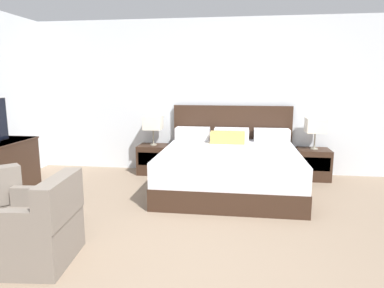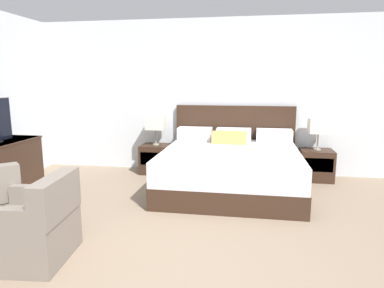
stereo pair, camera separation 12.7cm
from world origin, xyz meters
name	(u,v)px [view 2 (the right image)]	position (x,y,z in m)	size (l,w,h in m)	color
ground_plane	(166,276)	(0.00, 0.00, 0.00)	(10.06, 10.06, 0.00)	#84705B
wall_back	(213,97)	(0.00, 3.38, 1.29)	(7.28, 0.06, 2.58)	silver
bed	(231,167)	(0.38, 2.37, 0.33)	(1.98, 1.99, 1.15)	#332116
nightstand_left	(156,159)	(-0.93, 3.08, 0.24)	(0.50, 0.43, 0.49)	#332116
nightstand_right	(316,165)	(1.69, 3.08, 0.24)	(0.50, 0.43, 0.49)	#332116
table_lamp_left	(156,123)	(-0.93, 3.08, 0.86)	(0.29, 0.29, 0.50)	gray
table_lamp_right	(319,126)	(1.69, 3.08, 0.86)	(0.29, 0.29, 0.50)	gray
armchair_companion	(33,229)	(-1.21, 0.07, 0.28)	(0.75, 0.75, 0.76)	#70665B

